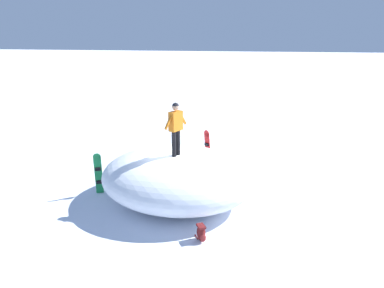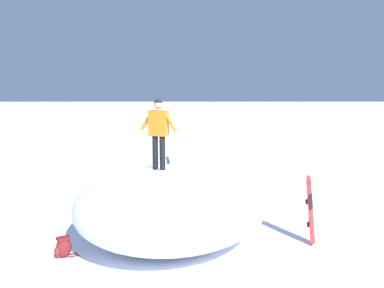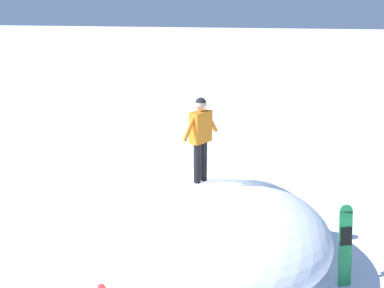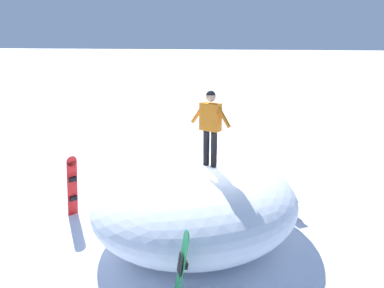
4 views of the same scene
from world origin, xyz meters
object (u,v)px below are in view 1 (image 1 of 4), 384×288
snowboard_primary_upright (98,173)px  snowboarder_standing (176,124)px  snowboard_secondary_upright (207,148)px  backpack_near (201,233)px

snowboard_primary_upright → snowboarder_standing: bearing=-2.8°
snowboard_primary_upright → snowboard_secondary_upright: snowboard_secondary_upright is taller
backpack_near → snowboard_secondary_upright: bearing=98.0°
snowboard_secondary_upright → backpack_near: snowboard_secondary_upright is taller
backpack_near → snowboard_primary_upright: bearing=152.2°
snowboard_primary_upright → backpack_near: snowboard_primary_upright is taller
snowboarder_standing → backpack_near: 3.42m
snowboard_primary_upright → backpack_near: 4.61m
snowboard_primary_upright → snowboard_secondary_upright: size_ratio=0.95×
snowboarder_standing → snowboard_secondary_upright: 4.08m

